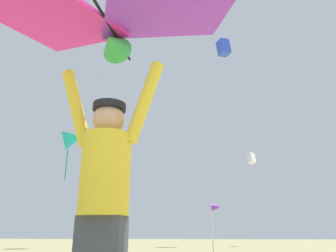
{
  "coord_description": "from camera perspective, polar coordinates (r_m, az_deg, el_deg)",
  "views": [
    {
      "loc": [
        0.44,
        -2.14,
        0.7
      ],
      "look_at": [
        -0.38,
        2.46,
        2.25
      ],
      "focal_mm": 35.14,
      "sensor_mm": 36.0,
      "label": 1
    }
  ],
  "objects": [
    {
      "name": "distant_kite_teal_mid_left",
      "position": [
        21.23,
        -16.89,
        -2.76
      ],
      "size": [
        1.69,
        1.5,
        2.93
      ],
      "color": "#19B2AD"
    },
    {
      "name": "distant_kite_white_low_right",
      "position": [
        25.12,
        14.22,
        -5.47
      ],
      "size": [
        0.71,
        0.86,
        0.91
      ],
      "color": "white"
    },
    {
      "name": "held_stunt_kite",
      "position": [
        2.71,
        -10.05,
        17.93
      ],
      "size": [
        2.24,
        1.19,
        0.44
      ],
      "color": "black"
    },
    {
      "name": "kite_flyer_person",
      "position": [
        2.3,
        -11.05,
        -12.13
      ],
      "size": [
        0.81,
        0.34,
        1.92
      ],
      "color": "#424751",
      "rests_on": "ground"
    },
    {
      "name": "distant_kite_black_mid_right",
      "position": [
        24.79,
        -9.99,
        17.93
      ],
      "size": [
        0.72,
        0.72,
        0.25
      ],
      "color": "black"
    },
    {
      "name": "distant_kite_blue_high_left",
      "position": [
        27.86,
        9.6,
        13.26
      ],
      "size": [
        1.25,
        1.11,
        1.39
      ],
      "color": "blue"
    },
    {
      "name": "marker_flag",
      "position": [
        10.6,
        8.27,
        -14.27
      ],
      "size": [
        0.3,
        0.24,
        1.65
      ],
      "color": "silver",
      "rests_on": "ground"
    }
  ]
}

